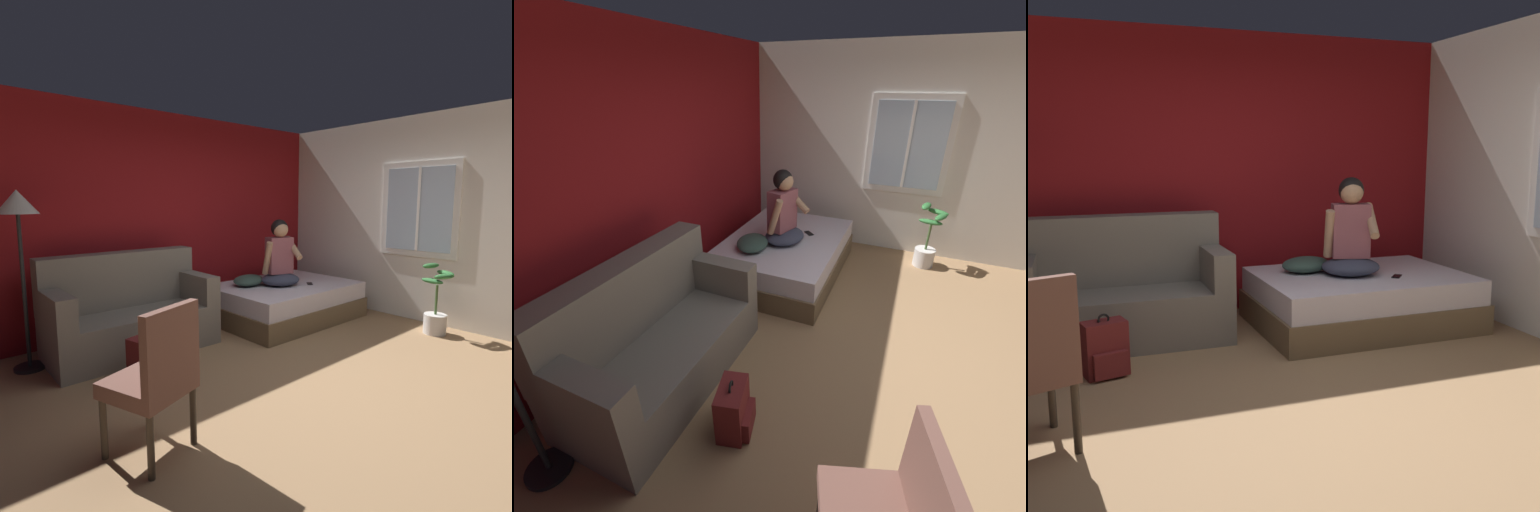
# 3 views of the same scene
# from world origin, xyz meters

# --- Properties ---
(ground_plane) EXTENTS (40.00, 40.00, 0.00)m
(ground_plane) POSITION_xyz_m (0.00, 0.00, 0.00)
(ground_plane) COLOR #93704C
(wall_back_accent) EXTENTS (9.90, 0.16, 2.70)m
(wall_back_accent) POSITION_xyz_m (0.00, 2.61, 1.35)
(wall_back_accent) COLOR maroon
(wall_back_accent) RESTS_ON ground
(wall_side_with_window) EXTENTS (0.19, 6.45, 2.70)m
(wall_side_with_window) POSITION_xyz_m (2.53, 0.01, 1.35)
(wall_side_with_window) COLOR silver
(wall_side_with_window) RESTS_ON ground
(bed) EXTENTS (1.91, 1.38, 0.48)m
(bed) POSITION_xyz_m (1.19, 1.62, 0.24)
(bed) COLOR brown
(bed) RESTS_ON ground
(couch) EXTENTS (1.71, 0.84, 1.04)m
(couch) POSITION_xyz_m (-0.88, 1.92, 0.39)
(couch) COLOR slate
(couch) RESTS_ON ground
(side_chair) EXTENTS (0.58, 0.58, 0.98)m
(side_chair) POSITION_xyz_m (-1.54, 0.07, 0.53)
(side_chair) COLOR #382D23
(side_chair) RESTS_ON ground
(person_seated) EXTENTS (0.62, 0.57, 0.88)m
(person_seated) POSITION_xyz_m (1.08, 1.60, 0.84)
(person_seated) COLOR #383D51
(person_seated) RESTS_ON bed
(backpack) EXTENTS (0.33, 0.29, 0.46)m
(backpack) POSITION_xyz_m (-1.09, 1.11, 0.19)
(backpack) COLOR maroon
(backpack) RESTS_ON ground
(throw_pillow) EXTENTS (0.56, 0.48, 0.14)m
(throw_pillow) POSITION_xyz_m (0.75, 1.86, 0.55)
(throw_pillow) COLOR #385147
(throw_pillow) RESTS_ON bed
(cell_phone) EXTENTS (0.15, 0.15, 0.01)m
(cell_phone) POSITION_xyz_m (1.43, 1.38, 0.48)
(cell_phone) COLOR black
(cell_phone) RESTS_ON bed
(floor_lamp) EXTENTS (0.36, 0.36, 1.70)m
(floor_lamp) POSITION_xyz_m (-1.83, 2.07, 1.43)
(floor_lamp) COLOR black
(floor_lamp) RESTS_ON ground
(potted_plant) EXTENTS (0.39, 0.37, 0.85)m
(potted_plant) POSITION_xyz_m (2.08, -0.06, 0.30)
(potted_plant) COLOR silver
(potted_plant) RESTS_ON ground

